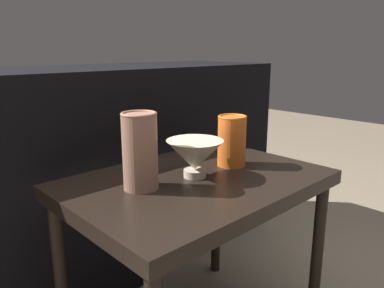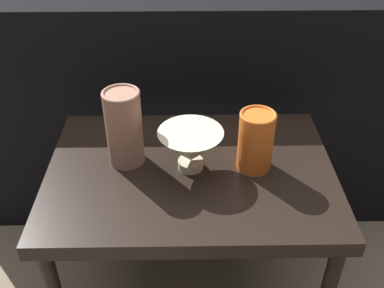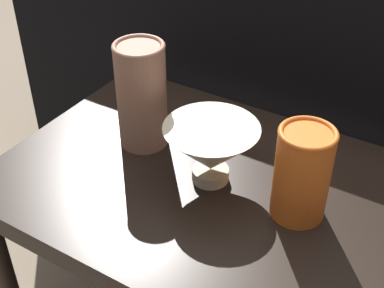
{
  "view_description": "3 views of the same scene",
  "coord_description": "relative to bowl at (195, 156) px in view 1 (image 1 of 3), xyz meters",
  "views": [
    {
      "loc": [
        -0.69,
        -0.71,
        0.88
      ],
      "look_at": [
        0.02,
        0.03,
        0.62
      ],
      "focal_mm": 35.0,
      "sensor_mm": 36.0,
      "label": 1
    },
    {
      "loc": [
        -0.01,
        -0.87,
        1.23
      ],
      "look_at": [
        0.0,
        -0.0,
        0.61
      ],
      "focal_mm": 42.0,
      "sensor_mm": 36.0,
      "label": 2
    },
    {
      "loc": [
        0.34,
        -0.61,
        1.12
      ],
      "look_at": [
        -0.03,
        -0.01,
        0.61
      ],
      "focal_mm": 50.0,
      "sensor_mm": 36.0,
      "label": 3
    }
  ],
  "objects": [
    {
      "name": "table",
      "position": [
        0.0,
        -0.01,
        -0.12
      ],
      "size": [
        0.71,
        0.5,
        0.54
      ],
      "color": "black",
      "rests_on": "ground_plane"
    },
    {
      "name": "vase_colorful_right",
      "position": [
        0.16,
        0.0,
        0.02
      ],
      "size": [
        0.09,
        0.09,
        0.16
      ],
      "color": "orange",
      "rests_on": "table"
    },
    {
      "name": "bowl",
      "position": [
        0.0,
        0.0,
        0.0
      ],
      "size": [
        0.16,
        0.16,
        0.11
      ],
      "color": "beige",
      "rests_on": "table"
    },
    {
      "name": "vase_textured_left",
      "position": [
        -0.16,
        0.03,
        0.04
      ],
      "size": [
        0.09,
        0.09,
        0.2
      ],
      "color": "#996B56",
      "rests_on": "table"
    },
    {
      "name": "couch_backdrop",
      "position": [
        0.0,
        0.58,
        -0.19
      ],
      "size": [
        1.63,
        0.5,
        0.82
      ],
      "color": "black",
      "rests_on": "ground_plane"
    }
  ]
}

